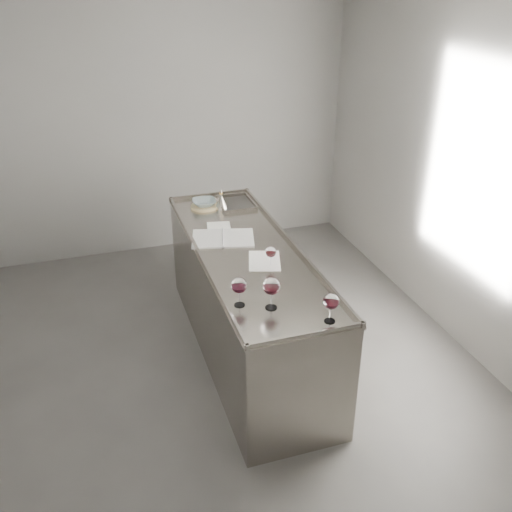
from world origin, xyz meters
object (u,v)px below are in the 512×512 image
object	(u,v)px
notebook	(223,238)
wine_glass_small	(271,253)
counter	(247,302)
wine_glass_right	(331,302)
wine_funnel	(221,202)
wine_glass_left	(239,286)
ceramic_bowl	(204,203)
wine_glass_middle	(271,287)

from	to	relation	value
notebook	wine_glass_small	bearing A→B (deg)	-53.95
counter	wine_glass_right	xyz separation A→B (m)	(0.20, -1.08, 0.61)
wine_glass_small	wine_funnel	xyz separation A→B (m)	(-0.06, 1.17, -0.06)
wine_glass_left	counter	bearing A→B (deg)	69.42
wine_glass_left	wine_glass_small	world-z (taller)	wine_glass_left
counter	wine_glass_left	xyz separation A→B (m)	(-0.28, -0.73, 0.61)
wine_glass_left	ceramic_bowl	size ratio (longest dim) A/B	0.95
notebook	wine_glass_right	bearing A→B (deg)	-61.54
counter	ceramic_bowl	bearing A→B (deg)	96.79
wine_glass_middle	wine_glass_right	distance (m)	0.39
ceramic_bowl	wine_funnel	world-z (taller)	wine_funnel
wine_glass_small	notebook	distance (m)	0.59
wine_glass_left	wine_glass_middle	size ratio (longest dim) A/B	0.92
counter	wine_glass_small	xyz separation A→B (m)	(0.09, -0.30, 0.58)
wine_glass_right	ceramic_bowl	distance (m)	2.04
wine_glass_middle	wine_glass_right	world-z (taller)	wine_glass_middle
wine_glass_left	wine_glass_small	distance (m)	0.57
wine_glass_left	wine_glass_middle	world-z (taller)	wine_glass_middle
notebook	wine_funnel	size ratio (longest dim) A/B	3.10
wine_glass_small	wine_funnel	world-z (taller)	wine_funnel
notebook	wine_funnel	xyz separation A→B (m)	(0.15, 0.63, 0.05)
wine_glass_middle	ceramic_bowl	xyz separation A→B (m)	(-0.02, 1.76, -0.11)
wine_glass_left	ceramic_bowl	distance (m)	1.68
counter	wine_glass_middle	bearing A→B (deg)	-96.36
ceramic_bowl	wine_glass_left	bearing A→B (deg)	-95.63
wine_funnel	wine_glass_middle	bearing A→B (deg)	-94.16
counter	wine_glass_right	size ratio (longest dim) A/B	12.41
wine_glass_middle	wine_funnel	bearing A→B (deg)	85.84
wine_glass_middle	wine_glass_left	bearing A→B (deg)	152.96
wine_glass_right	wine_glass_middle	bearing A→B (deg)	138.83
wine_glass_small	notebook	size ratio (longest dim) A/B	0.28
wine_glass_middle	wine_glass_small	world-z (taller)	wine_glass_middle
wine_glass_small	notebook	xyz separation A→B (m)	(-0.21, 0.54, -0.10)
counter	wine_funnel	xyz separation A→B (m)	(0.03, 0.88, 0.52)
wine_glass_right	notebook	size ratio (longest dim) A/B	0.35
wine_glass_right	wine_glass_small	xyz separation A→B (m)	(-0.11, 0.78, -0.03)
wine_glass_middle	wine_glass_small	distance (m)	0.56
wine_glass_right	ceramic_bowl	bearing A→B (deg)	98.76
wine_funnel	wine_glass_small	bearing A→B (deg)	-87.23
wine_glass_middle	wine_funnel	distance (m)	1.71
wine_glass_right	wine_glass_left	bearing A→B (deg)	143.72
wine_glass_right	wine_glass_small	distance (m)	0.79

